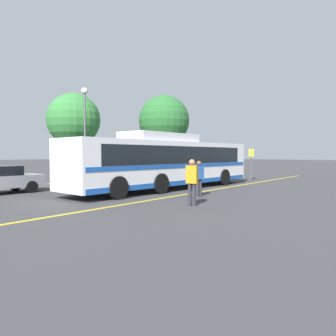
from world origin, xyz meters
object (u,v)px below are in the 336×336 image
(pedestrian_0, at_px, (199,176))
(tree_2, at_px, (164,121))
(bus_stop_sign, at_px, (251,160))
(street_lamp, at_px, (85,116))
(pedestrian_1, at_px, (192,179))
(transit_bus, at_px, (168,162))
(parked_car_2, at_px, (94,174))
(tree_0, at_px, (74,120))

(pedestrian_0, height_order, tree_2, tree_2)
(bus_stop_sign, height_order, street_lamp, street_lamp)
(bus_stop_sign, bearing_deg, pedestrian_1, -72.62)
(transit_bus, xyz_separation_m, pedestrian_0, (-1.71, -3.16, -0.60))
(parked_car_2, bearing_deg, tree_0, 152.03)
(transit_bus, xyz_separation_m, tree_2, (11.16, 9.27, 3.75))
(street_lamp, bearing_deg, pedestrian_1, -110.80)
(parked_car_2, relative_size, pedestrian_1, 2.74)
(bus_stop_sign, bearing_deg, street_lamp, -137.81)
(pedestrian_1, relative_size, bus_stop_sign, 0.73)
(pedestrian_0, bearing_deg, bus_stop_sign, -152.75)
(street_lamp, xyz_separation_m, tree_0, (1.59, 3.54, 0.09))
(tree_2, bearing_deg, transit_bus, -140.27)
(pedestrian_1, bearing_deg, tree_2, -63.14)
(transit_bus, relative_size, tree_2, 1.69)
(transit_bus, bearing_deg, parked_car_2, -163.60)
(pedestrian_0, xyz_separation_m, tree_0, (3.90, 14.77, 3.84))
(transit_bus, xyz_separation_m, street_lamp, (0.60, 8.07, 3.15))
(pedestrian_0, xyz_separation_m, pedestrian_1, (-2.43, -1.26, 0.07))
(pedestrian_0, distance_m, bus_stop_sign, 10.11)
(parked_car_2, relative_size, tree_2, 0.61)
(pedestrian_0, bearing_deg, street_lamp, -85.17)
(bus_stop_sign, bearing_deg, tree_0, -151.92)
(parked_car_2, bearing_deg, pedestrian_1, -18.99)
(transit_bus, height_order, tree_0, tree_0)
(pedestrian_1, height_order, tree_2, tree_2)
(transit_bus, relative_size, parked_car_2, 2.76)
(pedestrian_0, bearing_deg, tree_2, -119.51)
(pedestrian_0, height_order, pedestrian_1, pedestrian_1)
(parked_car_2, height_order, bus_stop_sign, bus_stop_sign)
(tree_0, relative_size, tree_2, 0.89)
(transit_bus, height_order, parked_car_2, transit_bus)
(pedestrian_1, distance_m, bus_stop_sign, 12.75)
(parked_car_2, bearing_deg, street_lamp, 149.39)
(transit_bus, distance_m, street_lamp, 8.68)
(pedestrian_0, xyz_separation_m, street_lamp, (2.31, 11.23, 3.75))
(pedestrian_0, height_order, tree_0, tree_0)
(bus_stop_sign, relative_size, street_lamp, 0.35)
(street_lamp, height_order, tree_2, tree_2)
(pedestrian_0, bearing_deg, transit_bus, -101.98)
(bus_stop_sign, bearing_deg, parked_car_2, -120.44)
(bus_stop_sign, distance_m, street_lamp, 12.45)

